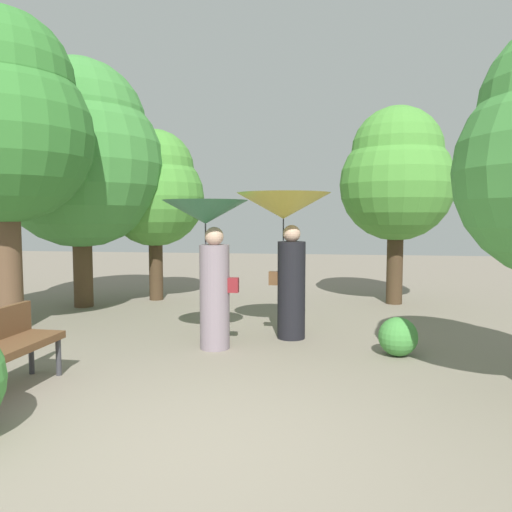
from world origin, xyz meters
TOP-DOWN VIEW (x-y plane):
  - ground_plane at (0.00, 0.00)m, footprint 40.00×40.00m
  - person_left at (-0.57, 2.86)m, footprint 1.15×1.15m
  - person_right at (0.40, 3.58)m, footprint 1.37×1.37m
  - tree_near_left at (-3.80, 5.53)m, footprint 3.22×3.22m
  - tree_mid_left at (-2.65, 6.54)m, footprint 2.09×2.09m
  - tree_mid_right at (2.37, 6.79)m, footprint 2.28×2.28m
  - tree_far_back at (-3.90, 3.38)m, footprint 2.69×2.69m
  - bush_path_right at (1.93, 2.84)m, footprint 0.50×0.50m

SIDE VIEW (x-z plane):
  - ground_plane at x=0.00m, z-range 0.00..0.00m
  - bush_path_right at x=1.93m, z-range 0.00..0.50m
  - person_left at x=-0.57m, z-range 0.44..2.45m
  - person_right at x=0.40m, z-range 0.57..2.70m
  - tree_mid_left at x=-2.65m, z-range 0.57..4.20m
  - tree_mid_right at x=2.37m, z-range 0.64..4.64m
  - tree_near_left at x=-3.80m, z-range 0.62..5.45m
  - tree_far_back at x=-3.90m, z-range 0.82..5.73m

